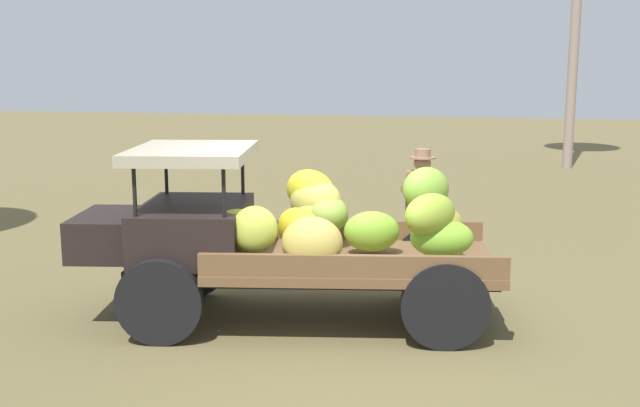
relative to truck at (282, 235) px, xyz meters
The scene contains 3 objects.
ground_plane 1.09m from the truck, behind, with size 60.00×60.00×0.00m, color brown.
truck is the anchor object (origin of this frame).
farmer 2.42m from the truck, 123.89° to the right, with size 0.53×0.46×1.66m.
Camera 1 is at (-1.39, 7.71, 2.79)m, focal length 43.21 mm.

